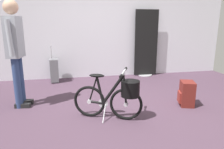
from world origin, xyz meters
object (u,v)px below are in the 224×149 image
object	(u,v)px
visitor_near_wall	(15,48)
rolling_suitcase	(54,70)
floor_banner_stand	(146,47)
folding_bike_foreground	(116,95)
backpack_on_floor	(187,94)

from	to	relation	value
visitor_near_wall	rolling_suitcase	size ratio (longest dim) A/B	2.04
floor_banner_stand	rolling_suitcase	size ratio (longest dim) A/B	2.00
rolling_suitcase	visitor_near_wall	bearing A→B (deg)	-108.38
folding_bike_foreground	visitor_near_wall	xyz separation A→B (m)	(-1.45, 0.80, 0.62)
floor_banner_stand	visitor_near_wall	distance (m)	3.16
visitor_near_wall	backpack_on_floor	bearing A→B (deg)	-11.12
floor_banner_stand	folding_bike_foreground	xyz separation A→B (m)	(-1.30, -2.35, -0.39)
floor_banner_stand	folding_bike_foreground	bearing A→B (deg)	-118.96
floor_banner_stand	visitor_near_wall	xyz separation A→B (m)	(-2.75, -1.55, 0.23)
folding_bike_foreground	floor_banner_stand	bearing A→B (deg)	61.04
visitor_near_wall	backpack_on_floor	xyz separation A→B (m)	(2.71, -0.53, -0.77)
visitor_near_wall	rolling_suitcase	bearing A→B (deg)	71.62
floor_banner_stand	rolling_suitcase	bearing A→B (deg)	-176.39
folding_bike_foreground	rolling_suitcase	bearing A→B (deg)	113.97
rolling_suitcase	backpack_on_floor	world-z (taller)	rolling_suitcase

